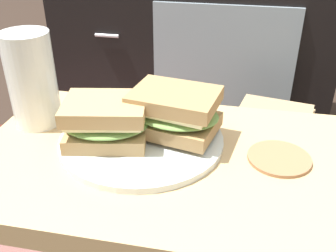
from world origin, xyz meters
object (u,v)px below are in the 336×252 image
Objects in this scene: sandwich_back at (175,111)px; beer_glass at (32,82)px; sandwich_front at (106,121)px; plate at (142,139)px; tv_cabinet at (195,52)px; coaster at (279,158)px; paper_bag at (268,162)px.

sandwich_back is 1.00× the size of beer_glass.
sandwich_front is 0.10m from sandwich_back.
beer_glass is at bearing 171.24° from plate.
plate is 1.76× the size of sandwich_front.
tv_cabinet is at bearing 89.30° from sandwich_front.
tv_cabinet is at bearing 92.31° from plate.
sandwich_back is at bearing 170.67° from coaster.
coaster is 0.52m from paper_bag.
tv_cabinet is at bearing 95.45° from sandwich_back.
plate is 0.06m from sandwich_front.
sandwich_back is at bearing -2.38° from beer_glass.
tv_cabinet reaches higher than plate.
tv_cabinet is 0.96m from sandwich_front.
coaster is at bearing -1.96° from plate.
sandwich_front is at bearing -19.03° from beer_glass.
sandwich_back is at bearing 21.54° from plate.
sandwich_front is 0.44× the size of paper_bag.
sandwich_front is 0.93× the size of beer_glass.
coaster is (0.40, -0.04, -0.07)m from beer_glass.
beer_glass is at bearing -99.65° from tv_cabinet.
tv_cabinet is at bearing 119.02° from paper_bag.
beer_glass is (-0.24, 0.01, 0.03)m from sandwich_back.
tv_cabinet is 2.90× the size of paper_bag.
tv_cabinet is at bearing 104.89° from coaster.
paper_bag is at bearing 85.96° from coaster.
coaster is at bearing -94.04° from paper_bag.
sandwich_back is 1.70× the size of coaster.
sandwich_back reaches higher than plate.
tv_cabinet is 0.94m from plate.
paper_bag is at bearing 60.34° from plate.
tv_cabinet reaches higher than sandwich_front.
sandwich_front is 0.15m from beer_glass.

